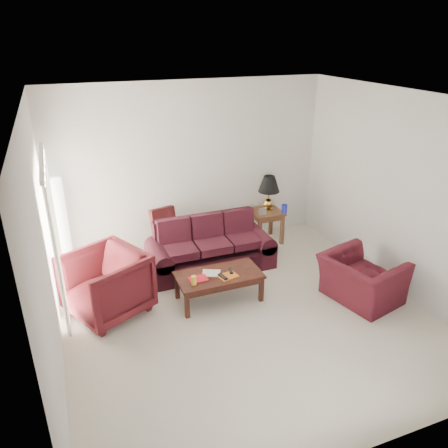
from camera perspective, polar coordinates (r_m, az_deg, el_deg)
name	(u,v)px	position (r m, az deg, el deg)	size (l,w,h in m)	color
floor	(245,312)	(6.45, 2.78, -11.46)	(5.00, 5.00, 0.00)	beige
blinds	(54,235)	(6.64, -21.36, -1.35)	(0.10, 2.00, 2.16)	silver
sofa	(211,246)	(7.34, -1.73, -2.83)	(2.09, 0.90, 0.85)	black
throw_pillow	(163,220)	(7.71, -7.94, 0.51)	(0.44, 0.13, 0.44)	black
end_table	(265,226)	(8.38, 5.44, -0.26)	(0.57, 0.57, 0.63)	#55271D
table_lamp	(269,193)	(8.20, 5.86, 4.03)	(0.40, 0.40, 0.67)	gold
clock	(263,212)	(8.04, 5.07, 1.62)	(0.13, 0.05, 0.13)	silver
blue_canister	(284,209)	(8.17, 7.88, 1.97)	(0.10, 0.10, 0.16)	#1B23B2
picture_frame	(255,204)	(8.33, 4.13, 2.58)	(0.13, 0.02, 0.16)	silver
floor_lamp	(61,226)	(7.57, -20.48, -0.25)	(0.27, 0.27, 1.65)	white
armchair_left	(106,284)	(6.41, -15.16, -7.60)	(1.00, 1.03, 0.94)	#450F15
armchair_right	(361,279)	(6.86, 17.50, -6.87)	(1.07, 0.93, 0.70)	#3D0E16
coffee_table	(219,287)	(6.60, -0.67, -8.21)	(1.26, 0.63, 0.44)	black
magazine_red	(198,279)	(6.36, -3.38, -7.19)	(0.27, 0.20, 0.02)	red
magazine_white	(211,273)	(6.50, -1.67, -6.42)	(0.26, 0.20, 0.01)	silver
magazine_orange	(228,276)	(6.43, 0.54, -6.80)	(0.27, 0.20, 0.02)	#C55E17
remote_a	(223,277)	(6.37, -0.14, -6.87)	(0.05, 0.19, 0.02)	black
remote_b	(231,271)	(6.52, 0.87, -6.12)	(0.05, 0.16, 0.02)	black
yellow_glass	(194,280)	(6.23, -3.96, -7.35)	(0.08, 0.08, 0.13)	gold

